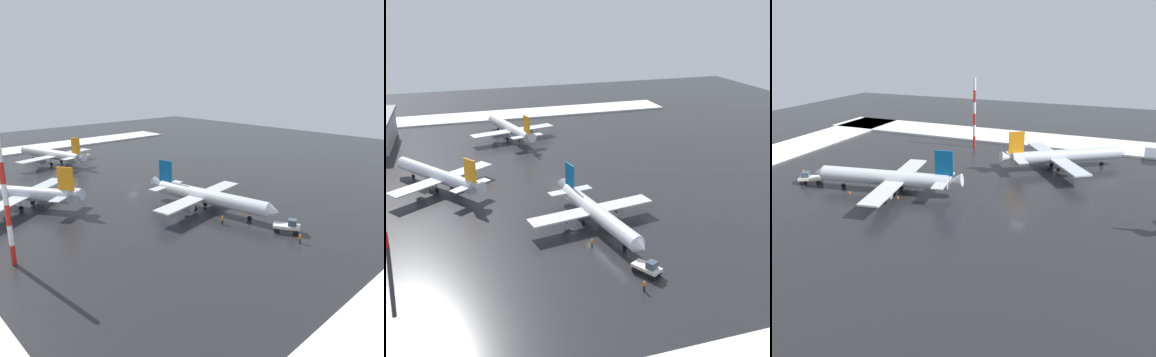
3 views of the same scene
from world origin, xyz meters
The scene contains 10 objects.
ground_plane centered at (0.00, 0.00, 0.00)m, with size 240.00×240.00×0.00m, color #232326.
snow_bank_left centered at (-67.00, 0.00, 0.24)m, with size 14.00×116.00×0.48m, color white.
airplane_distant_tail centered at (25.40, 0.70, 2.98)m, with size 30.26×25.26×9.01m.
airplane_parked_starboard centered at (-37.94, -3.95, 3.02)m, with size 30.43×25.53×9.14m.
airplane_far_rear centered at (-3.58, -26.42, 3.03)m, with size 27.02×23.23×9.17m.
pushback_tug centered at (43.01, 2.83, 1.28)m, with size 5.09×4.16×2.50m.
ground_crew_beside_wing centered at (46.88, 0.40, 0.97)m, with size 0.36×0.36×1.71m.
ground_crew_mid_apron centered at (32.52, -2.69, 0.97)m, with size 0.36×0.36×1.71m.
traffic_cone_near_nose centered at (32.11, 4.10, 0.28)m, with size 0.36×0.36×0.55m, color orange.
traffic_cone_mid_line centered at (22.18, 2.71, 0.28)m, with size 0.36×0.36×0.55m, color orange.
Camera 2 is at (101.02, -27.09, 40.94)m, focal length 45.00 mm.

